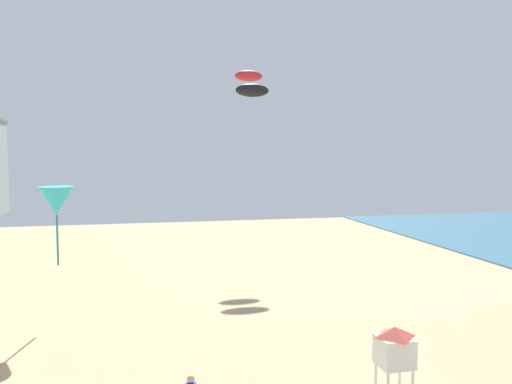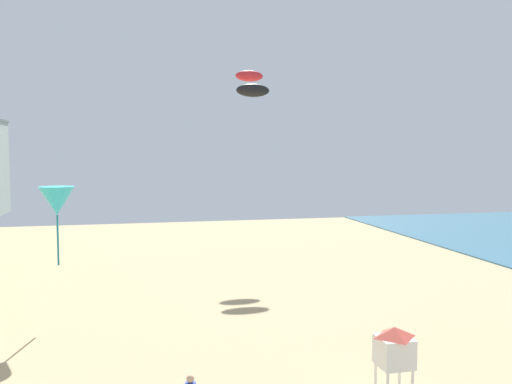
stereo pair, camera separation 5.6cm
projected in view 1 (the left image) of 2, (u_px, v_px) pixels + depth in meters
lifeguard_stand at (395, 347)px, 18.09m from camera, size 1.10×1.10×2.55m
kite_red_parafoil at (249, 76)px, 44.76m from camera, size 2.35×0.65×0.92m
kite_cyan_delta at (56, 201)px, 26.75m from camera, size 1.75×1.75×3.98m
kite_black_parafoil_3 at (252, 90)px, 41.53m from camera, size 2.63×0.73×1.02m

